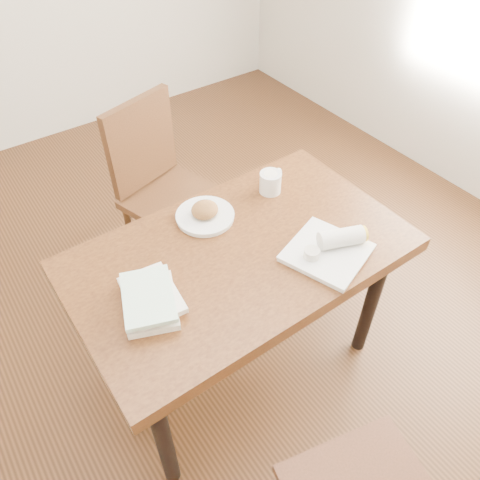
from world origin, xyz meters
TOP-DOWN VIEW (x-y plane):
  - ground at (0.00, 0.00)m, footprint 4.00×5.00m
  - table at (0.00, 0.00)m, footprint 1.24×0.74m
  - chair_far at (0.07, 0.78)m, footprint 0.52×0.52m
  - plate_scone at (-0.01, 0.22)m, footprint 0.23×0.23m
  - coffee_mug at (0.31, 0.21)m, footprint 0.13×0.09m
  - plate_burrito at (0.26, -0.20)m, footprint 0.34×0.34m
  - book_stack at (-0.38, -0.04)m, footprint 0.24×0.28m

SIDE VIEW (x-z plane):
  - ground at x=0.00m, z-range -0.01..0.00m
  - chair_far at x=0.07m, z-range 0.07..1.03m
  - table at x=0.00m, z-range 0.29..1.04m
  - plate_scone at x=-0.01m, z-range 0.74..0.81m
  - plate_burrito at x=0.26m, z-range 0.73..0.82m
  - book_stack at x=-0.38m, z-range 0.75..0.81m
  - coffee_mug at x=0.31m, z-range 0.75..0.84m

